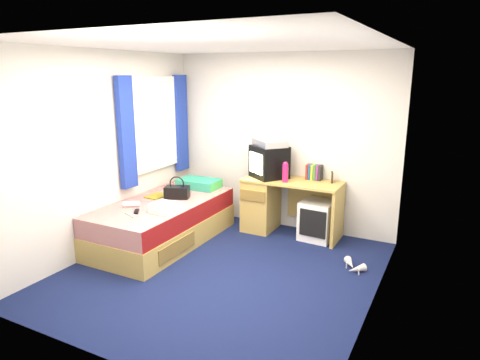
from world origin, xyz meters
The scene contains 20 objects.
ground centered at (0.00, 0.00, 0.00)m, with size 3.40×3.40×0.00m, color #0C1438.
room_shell centered at (0.00, 0.00, 1.45)m, with size 3.40×3.40×3.40m.
bed centered at (-1.10, 0.41, 0.27)m, with size 1.01×2.00×0.54m.
pillow centered at (-1.05, 1.20, 0.60)m, with size 0.57×0.36×0.12m, color teal.
desk centered at (0.00, 1.44, 0.41)m, with size 1.30×0.55×0.75m.
storage_cube centered at (0.64, 1.42, 0.26)m, with size 0.41×0.41×0.51m, color white.
crt_tv centered at (-0.07, 1.44, 0.97)m, with size 0.59×0.58×0.43m.
vcr centered at (-0.07, 1.44, 1.23)m, with size 0.46×0.33×0.09m, color silver.
book_row centered at (0.51, 1.60, 0.85)m, with size 0.20×0.13×0.20m.
picture_frame centered at (0.76, 1.56, 0.82)m, with size 0.02×0.12×0.14m, color black.
pink_water_bottle centered at (0.22, 1.30, 0.87)m, with size 0.08×0.08×0.24m, color #D11D5F.
aerosol_can centered at (0.18, 1.44, 0.83)m, with size 0.04×0.04×0.16m, color white.
handbag centered at (-1.02, 0.63, 0.63)m, with size 0.36×0.28×0.29m.
towel centered at (-0.81, 0.09, 0.59)m, with size 0.32×0.26×0.11m, color white.
magazine centered at (-1.31, 0.56, 0.55)m, with size 0.21×0.28×0.01m, color yellow.
water_bottle centered at (-1.30, 0.06, 0.58)m, with size 0.07×0.07×0.20m, color silver.
colour_swatch_fan centered at (-1.09, -0.18, 0.55)m, with size 0.22×0.06×0.01m, color yellow.
remote_control centered at (-1.10, -0.07, 0.55)m, with size 0.05×0.16×0.02m, color black.
window_assembly centered at (-1.55, 0.90, 1.42)m, with size 0.11×1.42×1.40m.
white_heels centered at (1.28, 0.71, 0.04)m, with size 0.29×0.35×0.09m.
Camera 1 is at (2.17, -3.75, 2.13)m, focal length 32.00 mm.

